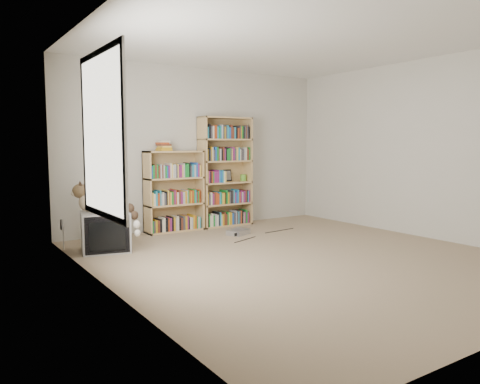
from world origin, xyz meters
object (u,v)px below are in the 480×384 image
cat (107,203)px  bookcase_short (174,195)px  crt_tv (105,232)px  bookcase_tall (225,174)px  dvd_player (238,232)px

cat → bookcase_short: bearing=41.6°
crt_tv → bookcase_short: 1.52m
cat → bookcase_tall: bookcase_tall is taller
bookcase_short → dvd_player: bookcase_short is taller
bookcase_tall → crt_tv: bearing=-161.1°
crt_tv → bookcase_tall: 2.39m
crt_tv → bookcase_short: bookcase_short is taller
cat → bookcase_short: bookcase_short is taller
cat → crt_tv: bearing=166.3°
bookcase_short → dvd_player: size_ratio=3.78×
dvd_player → bookcase_tall: bearing=48.1°
crt_tv → cat: (0.02, -0.01, 0.35)m
bookcase_short → cat: bearing=-148.8°
crt_tv → dvd_player: 1.96m
bookcase_tall → cat: bearing=-160.6°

